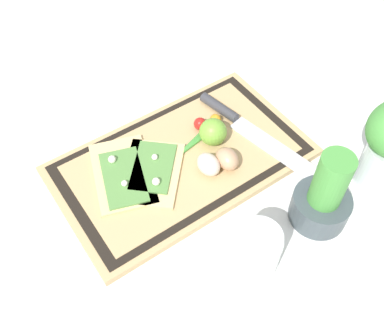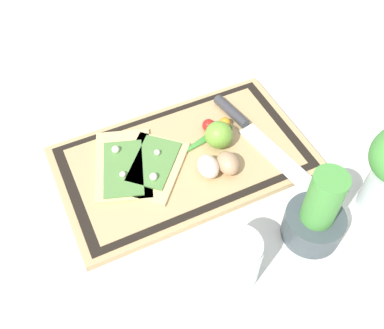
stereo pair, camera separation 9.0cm
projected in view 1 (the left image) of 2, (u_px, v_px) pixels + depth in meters
The scene contains 13 objects.
ground_plane at pixel (182, 163), 0.95m from camera, with size 6.00×6.00×0.00m, color silver.
cutting_board at pixel (182, 161), 0.94m from camera, with size 0.52×0.30×0.02m.
pizza_slice_near at pixel (122, 174), 0.90m from camera, with size 0.16×0.21×0.02m.
pizza_slice_far at pixel (152, 172), 0.90m from camera, with size 0.19×0.20×0.02m.
knife at pixel (238, 121), 0.98m from camera, with size 0.09×0.32×0.02m.
egg_brown at pixel (227, 159), 0.90m from camera, with size 0.04×0.05×0.04m, color tan.
egg_pink at pixel (208, 164), 0.89m from camera, with size 0.04×0.05×0.04m, color beige.
lime at pixel (213, 132), 0.94m from camera, with size 0.06×0.06×0.06m, color #70A838.
cherry_tomato_red at pixel (200, 124), 0.97m from camera, with size 0.03×0.03×0.03m, color red.
cherry_tomato_yellow at pixel (215, 120), 0.98m from camera, with size 0.03×0.03×0.03m, color orange.
scallion_bunch at pixel (178, 155), 0.93m from camera, with size 0.25×0.09×0.01m.
herb_pot at pixel (323, 198), 0.82m from camera, with size 0.11×0.11×0.17m.
sauce_jar at pixel (256, 253), 0.77m from camera, with size 0.08×0.08×0.11m.
Camera 1 is at (0.31, 0.49, 0.74)m, focal length 42.00 mm.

